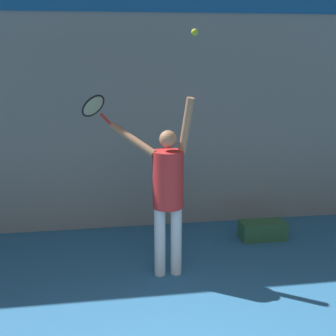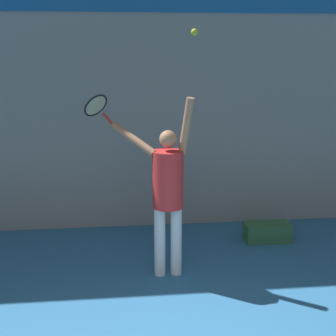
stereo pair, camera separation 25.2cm
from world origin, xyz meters
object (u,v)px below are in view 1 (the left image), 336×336
(tennis_racket, at_px, (94,107))
(tennis_ball, at_px, (195,32))
(equipment_bag, at_px, (263,230))
(tennis_player, at_px, (167,188))

(tennis_racket, xyz_separation_m, tennis_ball, (1.06, -0.65, 0.83))
(tennis_ball, relative_size, equipment_bag, 0.11)
(tennis_player, xyz_separation_m, tennis_racket, (-0.78, 0.56, 0.86))
(equipment_bag, bearing_deg, tennis_racket, -173.10)
(equipment_bag, bearing_deg, tennis_player, -150.67)
(tennis_racket, height_order, equipment_bag, tennis_racket)
(tennis_ball, bearing_deg, equipment_bag, 37.36)
(tennis_racket, height_order, tennis_ball, tennis_ball)
(tennis_player, bearing_deg, tennis_racket, 144.41)
(tennis_racket, distance_m, tennis_ball, 1.49)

